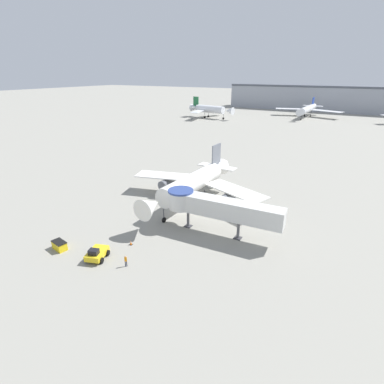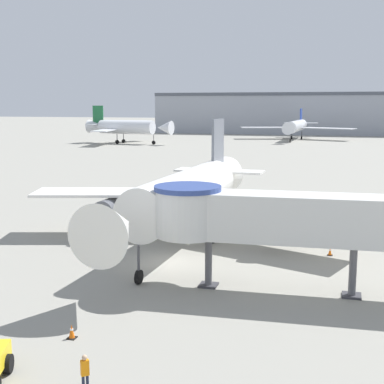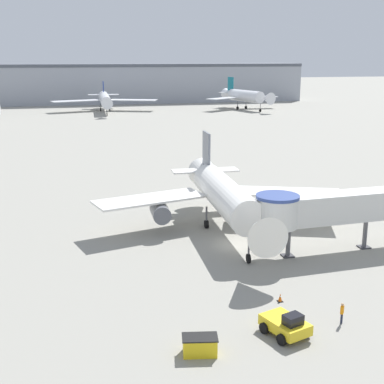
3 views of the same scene
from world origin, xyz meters
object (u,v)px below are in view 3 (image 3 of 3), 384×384
object	(u,v)px
traffic_cone_starboard_wing	(313,221)
traffic_cone_apron_front	(265,328)
main_airplane	(224,195)
jet_bridge	(332,207)
pushback_tug_yellow	(286,325)
service_container_yellow	(200,345)
background_jet_blue_tail	(105,99)
background_jet_teal_tail	(245,96)
ground_crew_marshaller	(342,312)
traffic_cone_near_nose	(280,298)

from	to	relation	value
traffic_cone_starboard_wing	traffic_cone_apron_front	size ratio (longest dim) A/B	0.96
main_airplane	jet_bridge	world-z (taller)	main_airplane
pushback_tug_yellow	service_container_yellow	xyz separation A→B (m)	(-6.39, -0.98, -0.19)
service_container_yellow	background_jet_blue_tail	size ratio (longest dim) A/B	0.07
traffic_cone_apron_front	background_jet_teal_tail	bearing A→B (deg)	71.88
pushback_tug_yellow	ground_crew_marshaller	size ratio (longest dim) A/B	2.36
pushback_tug_yellow	traffic_cone_apron_front	xyz separation A→B (m)	(-1.30, 0.67, -0.50)
jet_bridge	background_jet_teal_tail	distance (m)	143.25
main_airplane	background_jet_blue_tail	xyz separation A→B (m)	(-3.06, 133.23, 0.18)
ground_crew_marshaller	main_airplane	bearing A→B (deg)	53.87
jet_bridge	traffic_cone_near_nose	world-z (taller)	jet_bridge
jet_bridge	traffic_cone_near_nose	bearing A→B (deg)	-137.54
service_container_yellow	ground_crew_marshaller	bearing A→B (deg)	8.36
jet_bridge	ground_crew_marshaller	distance (m)	15.42
traffic_cone_starboard_wing	jet_bridge	bearing A→B (deg)	-106.00
traffic_cone_near_nose	pushback_tug_yellow	bearing A→B (deg)	-108.20
pushback_tug_yellow	service_container_yellow	size ratio (longest dim) A/B	1.52
traffic_cone_near_nose	service_container_yellow	bearing A→B (deg)	-143.30
traffic_cone_apron_front	main_airplane	bearing A→B (deg)	80.92
main_airplane	jet_bridge	distance (m)	11.90
service_container_yellow	ground_crew_marshaller	xyz separation A→B (m)	(11.00, 1.62, 0.31)
service_container_yellow	background_jet_teal_tail	xyz separation A→B (m)	(54.78, 153.51, 4.25)
main_airplane	service_container_yellow	bearing A→B (deg)	-107.76
main_airplane	background_jet_teal_tail	distance (m)	137.80
service_container_yellow	traffic_cone_apron_front	xyz separation A→B (m)	(5.09, 1.65, -0.31)
jet_bridge	background_jet_teal_tail	bearing A→B (deg)	71.26
main_airplane	traffic_cone_near_nose	xyz separation A→B (m)	(-0.57, -17.69, -3.80)
traffic_cone_apron_front	ground_crew_marshaller	xyz separation A→B (m)	(5.90, -0.04, 0.62)
jet_bridge	traffic_cone_starboard_wing	size ratio (longest dim) A/B	28.83
ground_crew_marshaller	background_jet_teal_tail	size ratio (longest dim) A/B	0.06
service_container_yellow	background_jet_teal_tail	size ratio (longest dim) A/B	0.09
pushback_tug_yellow	traffic_cone_apron_front	world-z (taller)	pushback_tug_yellow
jet_bridge	traffic_cone_apron_front	size ratio (longest dim) A/B	27.62
service_container_yellow	traffic_cone_starboard_wing	xyz separation A→B (m)	(19.59, 24.11, -0.33)
traffic_cone_apron_front	background_jet_blue_tail	xyz separation A→B (m)	(0.46, 155.26, 3.99)
pushback_tug_yellow	service_container_yellow	distance (m)	6.47
traffic_cone_near_nose	traffic_cone_apron_front	xyz separation A→B (m)	(-2.95, -4.34, -0.01)
pushback_tug_yellow	traffic_cone_near_nose	distance (m)	5.30
service_container_yellow	traffic_cone_apron_front	size ratio (longest dim) A/B	3.77
traffic_cone_starboard_wing	background_jet_blue_tail	distance (m)	133.60
pushback_tug_yellow	background_jet_blue_tail	bearing A→B (deg)	71.35
background_jet_teal_tail	background_jet_blue_tail	xyz separation A→B (m)	(-49.23, 3.40, -0.57)
service_container_yellow	jet_bridge	bearing A→B (deg)	41.91
ground_crew_marshaller	background_jet_blue_tail	distance (m)	155.43
service_container_yellow	background_jet_blue_tail	distance (m)	157.05
main_airplane	jet_bridge	size ratio (longest dim) A/B	1.56
jet_bridge	traffic_cone_starboard_wing	xyz separation A→B (m)	(2.52, 8.79, -4.25)
traffic_cone_apron_front	background_jet_teal_tail	world-z (taller)	background_jet_teal_tail
main_airplane	traffic_cone_apron_front	world-z (taller)	main_airplane
jet_bridge	traffic_cone_starboard_wing	distance (m)	10.08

